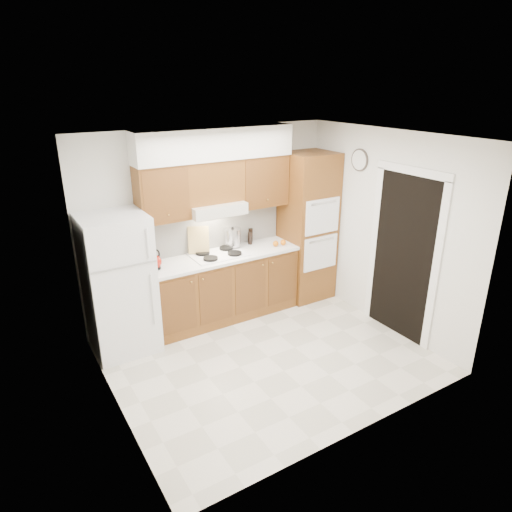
{
  "coord_description": "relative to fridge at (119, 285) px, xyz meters",
  "views": [
    {
      "loc": [
        -2.6,
        -3.95,
        3.15
      ],
      "look_at": [
        0.1,
        0.45,
        1.15
      ],
      "focal_mm": 32.0,
      "sensor_mm": 36.0,
      "label": 1
    }
  ],
  "objects": [
    {
      "name": "floor",
      "position": [
        1.41,
        -1.14,
        -0.86
      ],
      "size": [
        3.6,
        3.6,
        0.0
      ],
      "primitive_type": "plane",
      "color": "beige",
      "rests_on": "ground"
    },
    {
      "name": "cutting_board",
      "position": [
        1.17,
        0.24,
        0.28
      ],
      "size": [
        0.29,
        0.2,
        0.37
      ],
      "primitive_type": "cube",
      "rotation": [
        -0.21,
        0.0,
        -0.41
      ],
      "color": "#DDC171",
      "rests_on": "countertop"
    },
    {
      "name": "upper_cab_right",
      "position": [
        2.12,
        0.19,
        0.99
      ],
      "size": [
        0.73,
        0.33,
        0.7
      ],
      "primitive_type": "cube",
      "color": "brown",
      "rests_on": "wall_back"
    },
    {
      "name": "doorway",
      "position": [
        3.19,
        -1.49,
        0.19
      ],
      "size": [
        0.02,
        0.9,
        2.1
      ],
      "primitive_type": "cube",
      "color": "black",
      "rests_on": "floor"
    },
    {
      "name": "backsplash",
      "position": [
        1.43,
        0.34,
        0.36
      ],
      "size": [
        2.11,
        0.03,
        0.56
      ],
      "primitive_type": "cube",
      "color": "white",
      "rests_on": "countertop"
    },
    {
      "name": "ceiling",
      "position": [
        1.41,
        -1.14,
        1.74
      ],
      "size": [
        3.6,
        3.6,
        0.0
      ],
      "primitive_type": "plane",
      "color": "white",
      "rests_on": "wall_back"
    },
    {
      "name": "fridge",
      "position": [
        0.0,
        0.0,
        0.0
      ],
      "size": [
        0.75,
        0.72,
        1.72
      ],
      "primitive_type": "cube",
      "color": "white",
      "rests_on": "floor"
    },
    {
      "name": "orange_near",
      "position": [
        2.35,
        -0.06,
        0.12
      ],
      "size": [
        0.1,
        0.1,
        0.08
      ],
      "primitive_type": "sphere",
      "rotation": [
        0.0,
        0.0,
        0.31
      ],
      "color": "orange",
      "rests_on": "countertop"
    },
    {
      "name": "wall_back",
      "position": [
        1.41,
        0.36,
        0.44
      ],
      "size": [
        3.6,
        0.02,
        2.6
      ],
      "primitive_type": "cube",
      "color": "silver",
      "rests_on": "floor"
    },
    {
      "name": "kettle",
      "position": [
        0.47,
        0.04,
        0.18
      ],
      "size": [
        0.23,
        0.23,
        0.18
      ],
      "primitive_type": "sphere",
      "rotation": [
        0.0,
        0.0,
        0.36
      ],
      "color": "maroon",
      "rests_on": "countertop"
    },
    {
      "name": "base_cabinets",
      "position": [
        1.43,
        0.06,
        -0.41
      ],
      "size": [
        2.11,
        0.6,
        0.9
      ],
      "primitive_type": "cube",
      "color": "brown",
      "rests_on": "floor"
    },
    {
      "name": "countertop",
      "position": [
        1.43,
        0.05,
        0.06
      ],
      "size": [
        2.13,
        0.62,
        0.04
      ],
      "primitive_type": "cube",
      "color": "white",
      "rests_on": "base_cabinets"
    },
    {
      "name": "wall_right",
      "position": [
        3.21,
        -1.14,
        0.44
      ],
      "size": [
        0.02,
        3.0,
        2.6
      ],
      "primitive_type": "cube",
      "color": "silver",
      "rests_on": "floor"
    },
    {
      "name": "upper_cab_over_hood",
      "position": [
        1.38,
        0.19,
        1.06
      ],
      "size": [
        0.75,
        0.33,
        0.55
      ],
      "primitive_type": "cube",
      "color": "brown",
      "rests_on": "range_hood"
    },
    {
      "name": "range_hood",
      "position": [
        1.38,
        0.13,
        0.71
      ],
      "size": [
        0.75,
        0.45,
        0.15
      ],
      "primitive_type": "cube",
      "color": "silver",
      "rests_on": "wall_back"
    },
    {
      "name": "condiment_b",
      "position": [
        2.03,
        0.31,
        0.18
      ],
      "size": [
        0.07,
        0.07,
        0.2
      ],
      "primitive_type": "cylinder",
      "rotation": [
        0.0,
        0.0,
        0.09
      ],
      "color": "black",
      "rests_on": "countertop"
    },
    {
      "name": "oven_cabinet",
      "position": [
        2.85,
        0.03,
        0.24
      ],
      "size": [
        0.7,
        0.65,
        2.2
      ],
      "primitive_type": "cube",
      "color": "brown",
      "rests_on": "floor"
    },
    {
      "name": "upper_cab_left",
      "position": [
        0.69,
        0.19,
        0.99
      ],
      "size": [
        0.63,
        0.33,
        0.7
      ],
      "primitive_type": "cube",
      "color": "brown",
      "rests_on": "wall_back"
    },
    {
      "name": "wall_clock",
      "position": [
        3.19,
        -0.59,
        1.29
      ],
      "size": [
        0.02,
        0.3,
        0.3
      ],
      "primitive_type": "cylinder",
      "rotation": [
        0.0,
        1.57,
        0.0
      ],
      "color": "#3F3833",
      "rests_on": "wall_right"
    },
    {
      "name": "cooktop",
      "position": [
        1.38,
        0.07,
        0.09
      ],
      "size": [
        0.74,
        0.5,
        0.01
      ],
      "primitive_type": "cube",
      "color": "white",
      "rests_on": "countertop"
    },
    {
      "name": "wall_left",
      "position": [
        -0.4,
        -1.14,
        0.44
      ],
      "size": [
        0.02,
        3.0,
        2.6
      ],
      "primitive_type": "cube",
      "color": "silver",
      "rests_on": "floor"
    },
    {
      "name": "soffit",
      "position": [
        1.43,
        0.18,
        1.54
      ],
      "size": [
        2.13,
        0.36,
        0.4
      ],
      "primitive_type": "cube",
      "color": "silver",
      "rests_on": "wall_back"
    },
    {
      "name": "orange_far",
      "position": [
        2.23,
        -0.05,
        0.12
      ],
      "size": [
        0.11,
        0.11,
        0.08
      ],
      "primitive_type": "sphere",
      "rotation": [
        0.0,
        0.0,
        0.42
      ],
      "color": "#D8620B",
      "rests_on": "countertop"
    },
    {
      "name": "condiment_c",
      "position": [
        1.97,
        0.22,
        0.17
      ],
      "size": [
        0.06,
        0.06,
        0.18
      ],
      "primitive_type": "cylinder",
      "rotation": [
        0.0,
        0.0,
        0.04
      ],
      "color": "black",
      "rests_on": "countertop"
    },
    {
      "name": "condiment_a",
      "position": [
        1.74,
        0.25,
        0.17
      ],
      "size": [
        0.05,
        0.05,
        0.18
      ],
      "primitive_type": "cylinder",
      "rotation": [
        0.0,
        0.0,
        0.1
      ],
      "color": "black",
      "rests_on": "countertop"
    },
    {
      "name": "stock_pot",
      "position": [
        1.68,
        0.23,
        0.23
      ],
      "size": [
        0.23,
        0.23,
        0.24
      ],
      "primitive_type": "cylinder",
      "rotation": [
        0.0,
        0.0,
        0.03
      ],
      "color": "#B7B8BC",
      "rests_on": "cooktop"
    }
  ]
}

